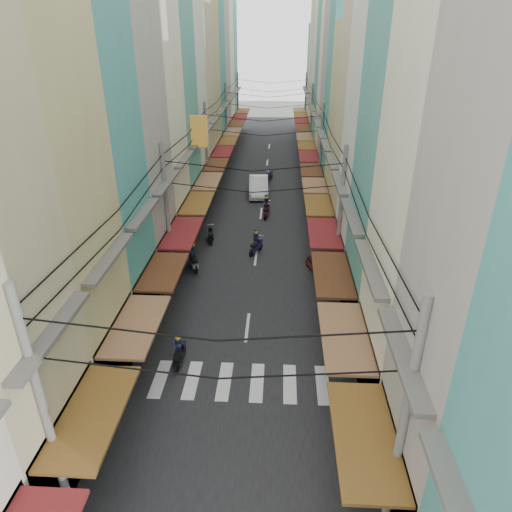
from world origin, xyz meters
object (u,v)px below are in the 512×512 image
(bicycle, at_px, (388,344))
(white_car, at_px, (259,194))
(market_umbrella, at_px, (394,354))
(traffic_sign, at_px, (345,263))

(bicycle, bearing_deg, white_car, 40.80)
(white_car, height_order, market_umbrella, market_umbrella)
(bicycle, relative_size, market_umbrella, 0.71)
(white_car, bearing_deg, market_umbrella, -78.81)
(market_umbrella, relative_size, traffic_sign, 0.76)
(market_umbrella, bearing_deg, traffic_sign, 98.06)
(white_car, height_order, traffic_sign, traffic_sign)
(bicycle, distance_m, market_umbrella, 4.17)
(white_car, distance_m, traffic_sign, 19.06)
(market_umbrella, bearing_deg, white_car, 104.49)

